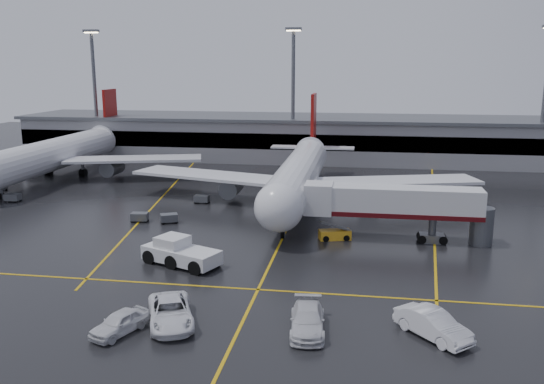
# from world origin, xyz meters

# --- Properties ---
(ground) EXTENTS (220.00, 220.00, 0.00)m
(ground) POSITION_xyz_m (0.00, 0.00, 0.00)
(ground) COLOR black
(ground) RESTS_ON ground
(apron_line_centre) EXTENTS (0.25, 90.00, 0.02)m
(apron_line_centre) POSITION_xyz_m (0.00, 0.00, 0.01)
(apron_line_centre) COLOR gold
(apron_line_centre) RESTS_ON ground
(apron_line_stop) EXTENTS (60.00, 0.25, 0.02)m
(apron_line_stop) POSITION_xyz_m (0.00, -22.00, 0.01)
(apron_line_stop) COLOR gold
(apron_line_stop) RESTS_ON ground
(apron_line_left) EXTENTS (9.99, 69.35, 0.02)m
(apron_line_left) POSITION_xyz_m (-20.00, 10.00, 0.01)
(apron_line_left) COLOR gold
(apron_line_left) RESTS_ON ground
(apron_line_right) EXTENTS (7.57, 69.64, 0.02)m
(apron_line_right) POSITION_xyz_m (18.00, 10.00, 0.01)
(apron_line_right) COLOR gold
(apron_line_right) RESTS_ON ground
(terminal) EXTENTS (122.00, 19.00, 8.60)m
(terminal) POSITION_xyz_m (0.00, 47.93, 4.32)
(terminal) COLOR gray
(terminal) RESTS_ON ground
(light_mast_left) EXTENTS (3.00, 1.20, 25.45)m
(light_mast_left) POSITION_xyz_m (-45.00, 42.00, 14.47)
(light_mast_left) COLOR #595B60
(light_mast_left) RESTS_ON ground
(light_mast_mid) EXTENTS (3.00, 1.20, 25.45)m
(light_mast_mid) POSITION_xyz_m (-5.00, 42.00, 14.47)
(light_mast_mid) COLOR #595B60
(light_mast_mid) RESTS_ON ground
(main_airliner) EXTENTS (48.80, 45.60, 14.10)m
(main_airliner) POSITION_xyz_m (0.00, 9.70, 4.21)
(main_airliner) COLOR silver
(main_airliner) RESTS_ON ground
(second_airliner) EXTENTS (48.80, 45.60, 14.10)m
(second_airliner) POSITION_xyz_m (-42.00, 21.70, 4.21)
(second_airliner) COLOR silver
(second_airliner) RESTS_ON ground
(jet_bridge) EXTENTS (19.90, 3.40, 6.05)m
(jet_bridge) POSITION_xyz_m (11.87, -6.00, 3.93)
(jet_bridge) COLOR silver
(jet_bridge) RESTS_ON ground
(pushback_tractor) EXTENTS (8.21, 5.78, 2.72)m
(pushback_tractor) POSITION_xyz_m (-8.50, -16.93, 1.08)
(pushback_tractor) COLOR silver
(pushback_tractor) RESTS_ON ground
(belt_loader) EXTENTS (3.67, 2.37, 2.16)m
(belt_loader) POSITION_xyz_m (5.67, -6.61, 0.53)
(belt_loader) COLOR gold
(belt_loader) RESTS_ON ground
(service_van_a) EXTENTS (5.34, 7.26, 1.83)m
(service_van_a) POSITION_xyz_m (-5.12, -29.40, 0.92)
(service_van_a) COLOR white
(service_van_a) RESTS_ON ground
(service_van_b) EXTENTS (2.91, 6.10, 1.71)m
(service_van_b) POSITION_xyz_m (4.88, -29.01, 0.86)
(service_van_b) COLOR silver
(service_van_b) RESTS_ON ground
(service_van_c) EXTENTS (5.37, 5.69, 1.92)m
(service_van_c) POSITION_xyz_m (13.56, -28.51, 0.96)
(service_van_c) COLOR silver
(service_van_c) RESTS_ON ground
(service_van_d) EXTENTS (3.55, 5.04, 1.59)m
(service_van_d) POSITION_xyz_m (-8.19, -31.38, 0.80)
(service_van_d) COLOR silver
(service_van_d) RESTS_ON ground
(baggage_cart_a) EXTENTS (2.37, 2.05, 1.12)m
(baggage_cart_a) POSITION_xyz_m (-14.36, -3.14, 0.63)
(baggage_cart_a) COLOR #595B60
(baggage_cart_a) RESTS_ON ground
(baggage_cart_b) EXTENTS (2.15, 1.55, 1.12)m
(baggage_cart_b) POSITION_xyz_m (-18.08, -3.16, 0.63)
(baggage_cart_b) COLOR #595B60
(baggage_cart_b) RESTS_ON ground
(baggage_cart_c) EXTENTS (2.03, 1.35, 1.12)m
(baggage_cart_c) POSITION_xyz_m (-13.28, 7.32, 0.63)
(baggage_cart_c) COLOR #595B60
(baggage_cart_c) RESTS_ON ground
(baggage_cart_e) EXTENTS (2.04, 1.37, 1.12)m
(baggage_cart_e) POSITION_xyz_m (-39.56, 4.00, 0.63)
(baggage_cart_e) COLOR #595B60
(baggage_cart_e) RESTS_ON ground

